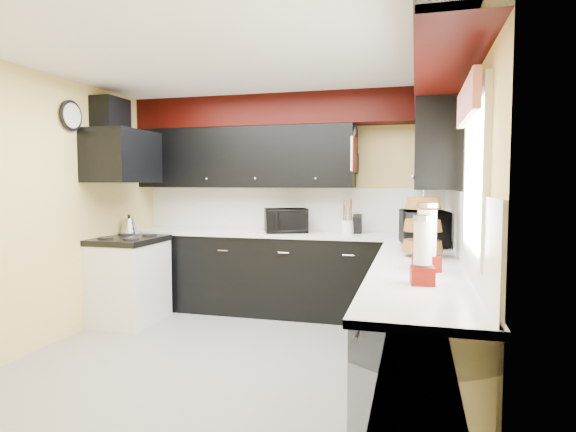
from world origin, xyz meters
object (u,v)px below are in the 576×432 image
Objects in this scene: toaster_oven at (286,221)px; utensil_crock at (347,227)px; microwave at (424,228)px; kettle at (129,226)px; knife_block at (357,224)px.

utensil_crock is at bearing -19.56° from toaster_oven.
microwave reaches higher than kettle.
toaster_oven is at bearing 14.50° from kettle.
microwave is at bearing -44.56° from utensil_crock.
toaster_oven reaches higher than utensil_crock.
microwave is 1.10m from knife_block.
utensil_crock is at bearing -155.48° from knife_block.
microwave is 2.83× the size of kettle.
kettle is at bearing -169.22° from knife_block.
toaster_oven is at bearing 54.09° from microwave.
toaster_oven is 3.14× the size of utensil_crock.
utensil_crock is at bearing 36.38° from microwave.
knife_block is at bearing 25.62° from utensil_crock.
microwave is at bearing -51.41° from knife_block.
toaster_oven is at bearing -175.05° from knife_block.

